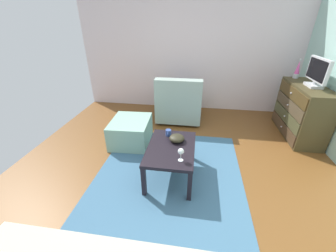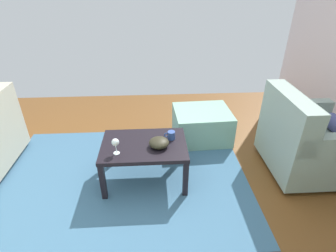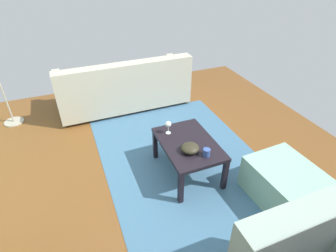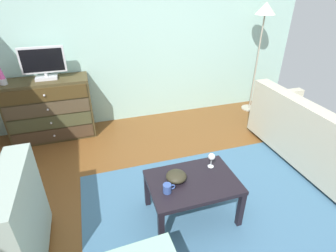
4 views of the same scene
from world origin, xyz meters
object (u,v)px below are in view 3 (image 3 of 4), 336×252
(mug, at_px, (206,152))
(ottoman, at_px, (283,183))
(couch_large, at_px, (124,88))
(wine_glass, at_px, (168,125))
(bowl_decorative, at_px, (190,148))
(coffee_table, at_px, (188,146))

(mug, distance_m, ottoman, 0.87)
(couch_large, height_order, ottoman, couch_large)
(wine_glass, relative_size, ottoman, 0.22)
(bowl_decorative, distance_m, couch_large, 2.00)
(bowl_decorative, height_order, couch_large, couch_large)
(bowl_decorative, bearing_deg, couch_large, 6.38)
(wine_glass, relative_size, bowl_decorative, 0.81)
(wine_glass, xyz_separation_m, couch_large, (1.59, 0.13, -0.23))
(coffee_table, xyz_separation_m, mug, (-0.27, -0.07, 0.10))
(coffee_table, xyz_separation_m, bowl_decorative, (-0.15, 0.05, 0.10))
(mug, bearing_deg, wine_glass, 22.33)
(wine_glass, height_order, mug, wine_glass)
(mug, relative_size, ottoman, 0.16)
(ottoman, bearing_deg, couch_large, 22.08)
(wine_glass, relative_size, couch_large, 0.08)
(coffee_table, height_order, bowl_decorative, bowl_decorative)
(coffee_table, bearing_deg, wine_glass, 29.39)
(couch_large, bearing_deg, mug, -170.59)
(coffee_table, distance_m, wine_glass, 0.34)
(ottoman, bearing_deg, coffee_table, 46.59)
(wine_glass, relative_size, mug, 1.38)
(coffee_table, bearing_deg, couch_large, 8.53)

